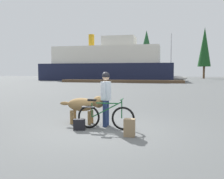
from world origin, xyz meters
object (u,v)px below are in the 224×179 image
at_px(person_cyclist, 106,94).
at_px(dog, 85,105).
at_px(bicycle, 105,116).
at_px(sailboat_moored, 171,78).
at_px(handbag_pannier, 79,125).
at_px(ferry_boat, 107,64).
at_px(backpack, 129,128).

bearing_deg(person_cyclist, dog, 167.80).
height_order(bicycle, sailboat_moored, sailboat_moored).
distance_m(bicycle, dog, 1.03).
relative_size(person_cyclist, handbag_pannier, 5.17).
bearing_deg(dog, person_cyclist, -12.20).
xyz_separation_m(bicycle, sailboat_moored, (1.96, 40.49, 0.16)).
xyz_separation_m(bicycle, ferry_boat, (-9.88, 38.98, 2.71)).
height_order(bicycle, person_cyclist, person_cyclist).
height_order(person_cyclist, dog, person_cyclist).
bearing_deg(bicycle, person_cyclist, 100.97).
xyz_separation_m(person_cyclist, handbag_pannier, (-0.61, -0.68, -0.83)).
bearing_deg(backpack, handbag_pannier, 165.98).
height_order(person_cyclist, backpack, person_cyclist).
bearing_deg(sailboat_moored, handbag_pannier, -93.71).
xyz_separation_m(dog, sailboat_moored, (2.78, 39.93, -0.08)).
bearing_deg(sailboat_moored, dog, -93.98).
bearing_deg(handbag_pannier, backpack, -14.02).
distance_m(dog, backpack, 2.07).
height_order(person_cyclist, handbag_pannier, person_cyclist).
distance_m(backpack, sailboat_moored, 41.16).
bearing_deg(backpack, bicycle, 141.53).
height_order(dog, ferry_boat, ferry_boat).
bearing_deg(ferry_boat, handbag_pannier, -76.82).
bearing_deg(sailboat_moored, person_cyclist, -92.91).
distance_m(bicycle, sailboat_moored, 40.54).
bearing_deg(ferry_boat, person_cyclist, -75.74).
relative_size(dog, handbag_pannier, 4.64).
bearing_deg(bicycle, ferry_boat, 104.22).
bearing_deg(handbag_pannier, ferry_boat, 103.18).
xyz_separation_m(handbag_pannier, sailboat_moored, (2.65, 40.76, 0.37)).
distance_m(person_cyclist, ferry_boat, 39.85).
xyz_separation_m(person_cyclist, backpack, (0.89, -1.05, -0.76)).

